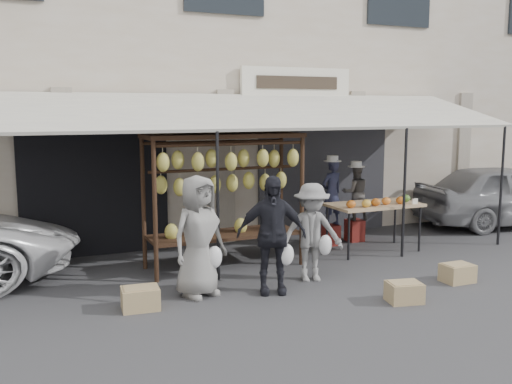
# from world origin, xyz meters

# --- Properties ---
(ground_plane) EXTENTS (90.00, 90.00, 0.00)m
(ground_plane) POSITION_xyz_m (0.00, 0.00, 0.00)
(ground_plane) COLOR #2D2D30
(shophouse) EXTENTS (24.00, 6.15, 7.30)m
(shophouse) POSITION_xyz_m (-0.00, 6.50, 3.65)
(shophouse) COLOR beige
(shophouse) RESTS_ON ground_plane
(awning) EXTENTS (10.00, 2.35, 2.92)m
(awning) POSITION_xyz_m (0.01, 2.28, 2.57)
(awning) COLOR beige
(awning) RESTS_ON ground_plane
(banana_rack) EXTENTS (2.60, 0.90, 2.24)m
(banana_rack) POSITION_xyz_m (-0.66, 1.75, 1.57)
(banana_rack) COLOR black
(banana_rack) RESTS_ON ground_plane
(produce_table) EXTENTS (1.70, 0.90, 1.04)m
(produce_table) POSITION_xyz_m (2.25, 1.65, 0.87)
(produce_table) COLOR tan
(produce_table) RESTS_ON ground_plane
(vendor_left) EXTENTS (0.52, 0.40, 1.28)m
(vendor_left) POSITION_xyz_m (1.78, 2.42, 1.03)
(vendor_left) COLOR #23263D
(vendor_left) RESTS_ON stool_left
(vendor_right) EXTENTS (0.63, 0.56, 1.10)m
(vendor_right) POSITION_xyz_m (2.39, 2.53, 0.98)
(vendor_right) COLOR #534F4C
(vendor_right) RESTS_ON stool_right
(customer_left) EXTENTS (0.98, 0.80, 1.72)m
(customer_left) POSITION_xyz_m (-1.51, 0.54, 0.86)
(customer_left) COLOR gray
(customer_left) RESTS_ON ground_plane
(customer_mid) EXTENTS (1.08, 0.70, 1.70)m
(customer_mid) POSITION_xyz_m (-0.51, 0.26, 0.85)
(customer_mid) COLOR black
(customer_mid) RESTS_ON ground_plane
(customer_right) EXTENTS (1.09, 0.78, 1.52)m
(customer_right) POSITION_xyz_m (0.30, 0.54, 0.76)
(customer_right) COLOR gray
(customer_right) RESTS_ON ground_plane
(stool_left) EXTENTS (0.32, 0.32, 0.40)m
(stool_left) POSITION_xyz_m (1.78, 2.42, 0.20)
(stool_left) COLOR maroon
(stool_left) RESTS_ON ground_plane
(stool_right) EXTENTS (0.37, 0.37, 0.43)m
(stool_right) POSITION_xyz_m (2.39, 2.53, 0.22)
(stool_right) COLOR maroon
(stool_right) RESTS_ON ground_plane
(crate_near_a) EXTENTS (0.52, 0.44, 0.27)m
(crate_near_a) POSITION_xyz_m (0.99, -0.85, 0.14)
(crate_near_a) COLOR tan
(crate_near_a) RESTS_ON ground_plane
(crate_near_b) EXTENTS (0.46, 0.36, 0.28)m
(crate_near_b) POSITION_xyz_m (2.32, -0.42, 0.14)
(crate_near_b) COLOR tan
(crate_near_b) RESTS_ON ground_plane
(crate_far) EXTENTS (0.52, 0.41, 0.29)m
(crate_far) POSITION_xyz_m (-2.40, 0.31, 0.15)
(crate_far) COLOR tan
(crate_far) RESTS_ON ground_plane
(sedan) EXTENTS (4.37, 2.32, 1.42)m
(sedan) POSITION_xyz_m (6.40, 2.47, 0.71)
(sedan) COLOR gray
(sedan) RESTS_ON ground_plane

